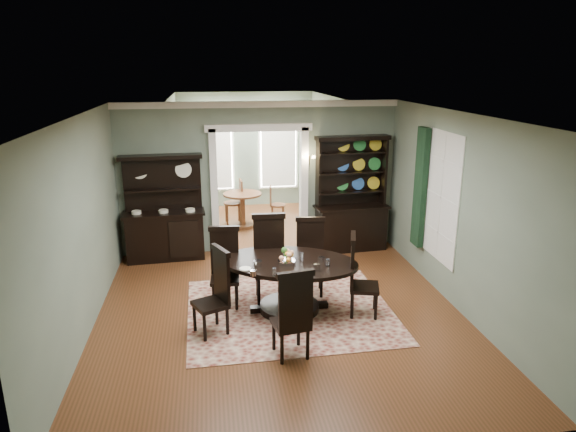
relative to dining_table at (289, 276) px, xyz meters
name	(u,v)px	position (x,y,z in m)	size (l,w,h in m)	color
room	(280,215)	(-0.15, -0.11, 1.00)	(5.51, 6.01, 3.01)	brown
parlor	(249,156)	(-0.15, 5.38, 0.94)	(3.51, 3.50, 3.01)	brown
doorway_trim	(259,172)	(-0.15, 2.85, 1.05)	(2.08, 0.25, 2.57)	white
right_window	(431,192)	(2.54, 0.78, 1.03)	(0.15, 1.47, 2.12)	white
wall_sconce	(308,158)	(0.80, 2.69, 1.32)	(0.27, 0.21, 0.21)	#B67430
rug	(290,310)	(0.01, -0.01, -0.57)	(3.11, 2.71, 0.01)	maroon
dining_table	(289,276)	(0.00, 0.00, 0.00)	(2.47, 2.47, 0.82)	black
centerpiece	(287,259)	(-0.05, -0.09, 0.31)	(1.35, 0.87, 0.22)	silver
chair_far_left	(225,264)	(-0.96, 0.43, 0.09)	(0.50, 0.47, 1.26)	black
chair_far_mid	(269,255)	(-0.24, 0.52, 0.16)	(0.54, 0.51, 1.40)	black
chair_far_right	(310,253)	(0.46, 0.67, 0.10)	(0.53, 0.51, 1.27)	black
chair_end_left	(216,289)	(-1.11, -0.48, 0.08)	(0.59, 0.60, 1.25)	black
chair_end_right	(358,274)	(1.00, -0.27, 0.09)	(0.55, 0.57, 1.26)	black
chair_near	(293,313)	(-0.16, -1.35, 0.09)	(0.53, 0.51, 1.26)	black
sideboard	(165,223)	(-2.04, 2.61, 0.14)	(1.58, 0.64, 2.04)	black
welsh_dresser	(351,209)	(1.68, 2.60, 0.27)	(1.53, 0.66, 2.33)	black
parlor_table	(243,205)	(-0.40, 4.38, -0.04)	(0.88, 0.88, 0.82)	brown
parlor_chair_left	(236,200)	(-0.54, 4.71, -0.01)	(0.45, 0.44, 1.06)	brown
parlor_chair_right	(275,203)	(0.39, 4.65, -0.09)	(0.38, 0.38, 0.89)	brown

